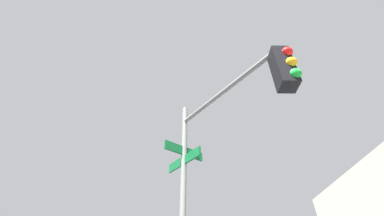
{
  "coord_description": "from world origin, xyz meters",
  "views": [
    {
      "loc": [
        -2.23,
        -6.88,
        1.44
      ],
      "look_at": [
        -5.65,
        -6.83,
        4.12
      ],
      "focal_mm": 22.25,
      "sensor_mm": 36.0,
      "label": 1
    }
  ],
  "objects": [
    {
      "name": "traffic_signal_near",
      "position": [
        -5.89,
        -6.23,
        3.6
      ],
      "size": [
        2.8,
        2.17,
        5.09
      ],
      "color": "slate",
      "rests_on": "ground_plane"
    }
  ]
}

